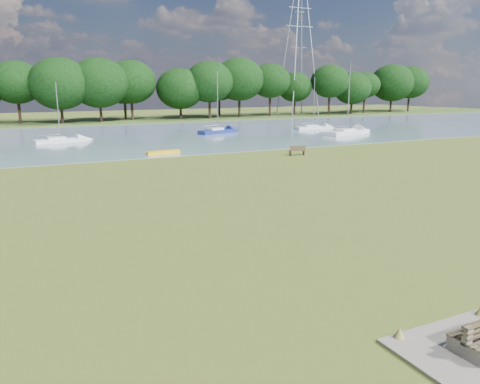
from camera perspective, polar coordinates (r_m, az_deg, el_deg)
name	(u,v)px	position (r m, az deg, el deg)	size (l,w,h in m)	color
ground	(242,218)	(24.35, 0.30, -3.20)	(220.00, 220.00, 0.00)	olive
river	(101,138)	(64.18, -16.64, 6.32)	(220.00, 40.00, 0.10)	slate
far_bank	(72,122)	(93.80, -19.76, 8.02)	(220.00, 20.00, 0.40)	#4C6626
riverbank_bench	(297,150)	(46.44, 7.01, 5.05)	(1.66, 0.82, 0.98)	brown
kayak	(163,152)	(47.39, -9.32, 4.80)	(3.35, 0.78, 0.34)	yellow
pylon	(300,25)	(109.08, 7.27, 19.58)	(6.88, 4.82, 31.37)	#A3A6AF
tree_line	(120,84)	(90.92, -14.46, 12.61)	(159.54, 9.69, 11.73)	black
sailboat_1	(313,126)	(74.63, 8.86, 7.90)	(6.10, 1.91, 7.92)	white
sailboat_2	(347,131)	(67.46, 12.88, 7.29)	(8.22, 4.34, 9.78)	white
sailboat_4	(218,130)	(67.16, -2.75, 7.57)	(6.35, 3.43, 8.58)	navy
sailboat_6	(60,139)	(60.27, -21.12, 6.04)	(6.04, 2.47, 7.04)	white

